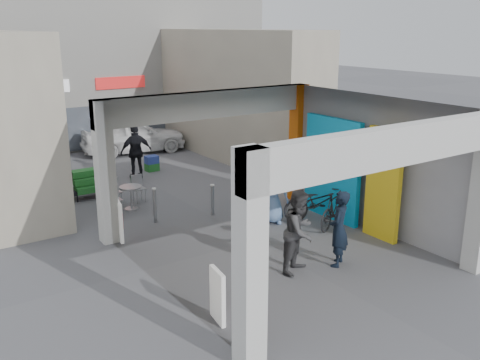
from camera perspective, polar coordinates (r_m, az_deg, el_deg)
ground at (r=13.35m, az=1.64°, el=-6.49°), size 90.00×90.00×0.00m
arcade_canopy at (r=12.34m, az=6.00°, el=2.77°), size 6.40×6.45×6.40m
far_building at (r=25.07m, az=-17.83°, el=12.78°), size 18.00×4.08×8.00m
plaza_bldg_right at (r=21.22m, az=-0.31°, el=9.01°), size 2.00×9.00×5.00m
bollard_left at (r=14.57m, az=-9.08°, el=-2.72°), size 0.09×0.09×0.95m
bollard_center at (r=14.99m, az=-2.96°, el=-2.15°), size 0.09×0.09×0.87m
bollard_right at (r=16.06m, az=1.44°, el=-0.91°), size 0.09×0.09×0.86m
advert_board_near at (r=9.76m, az=-2.39°, el=-12.21°), size 0.17×0.56×1.00m
advert_board_far at (r=13.54m, az=-12.72°, el=-4.27°), size 0.19×0.55×1.00m
cafe_set at (r=16.02m, az=-12.25°, el=-1.85°), size 1.35×1.09×0.82m
produce_stand at (r=17.20m, az=-15.58°, el=-0.67°), size 1.30×0.70×0.85m
crate_stack at (r=19.85m, az=-9.39°, el=1.77°), size 0.46×0.36×0.56m
border_collie at (r=13.52m, az=2.23°, el=-5.07°), size 0.23×0.45×0.62m
man_with_dog at (r=11.95m, az=10.50°, el=-5.13°), size 0.75×0.70×1.72m
man_back_turned at (r=11.53m, az=6.38°, el=-5.46°), size 1.09×0.99×1.83m
man_elderly at (r=14.28m, az=3.43°, el=-1.17°), size 1.03×0.86×1.79m
man_crates at (r=18.81m, az=-11.02°, el=2.99°), size 1.14×0.54×1.90m
bicycle_front at (r=14.71m, az=8.44°, el=-2.32°), size 2.11×1.41×1.05m
bicycle_rear at (r=14.31m, az=10.04°, el=-3.03°), size 1.71×1.07×0.99m
white_van at (r=22.80m, az=-11.30°, el=4.67°), size 4.46×2.32×1.45m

